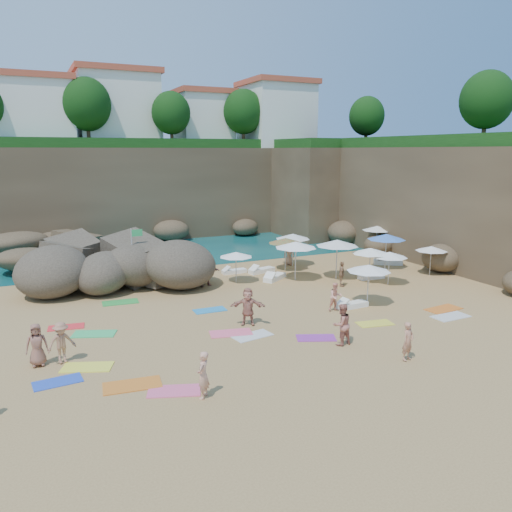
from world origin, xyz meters
name	(u,v)px	position (x,y,z in m)	size (l,w,h in m)	color
ground	(245,310)	(0.00, 0.00, 0.00)	(120.00, 120.00, 0.00)	tan
seawater	(128,227)	(0.00, 30.00, 0.00)	(120.00, 120.00, 0.00)	#0C4751
cliff_back	(158,191)	(2.00, 25.00, 4.00)	(44.00, 8.00, 8.00)	brown
cliff_right	(426,200)	(19.00, 8.00, 4.00)	(8.00, 30.00, 8.00)	brown
cliff_corner	(322,190)	(17.00, 20.00, 4.00)	(10.00, 12.00, 8.00)	brown
rock_promontory	(6,265)	(-11.00, 16.00, 0.00)	(12.00, 7.00, 2.00)	brown
clifftop_buildings	(162,113)	(2.96, 25.79, 11.24)	(28.48, 9.48, 7.00)	white
clifftop_trees	(203,108)	(4.78, 19.52, 11.26)	(35.60, 23.82, 4.40)	#11380F
rock_outcrop	(114,284)	(-5.10, 7.77, 0.00)	(7.30, 5.47, 2.92)	brown
flag_pole	(134,250)	(-4.03, 6.65, 2.20)	(0.67, 0.07, 3.45)	silver
parasol_0	(296,245)	(5.15, 4.07, 2.21)	(2.54, 2.54, 2.41)	silver
parasol_1	(236,254)	(1.64, 5.05, 1.73)	(1.99, 1.99, 1.88)	silver
parasol_2	(293,236)	(6.88, 7.55, 2.05)	(2.36, 2.36, 2.23)	silver
parasol_3	(377,228)	(14.82, 8.56, 1.96)	(2.25, 2.25, 2.13)	silver
parasol_5	(337,243)	(7.61, 3.30, 2.26)	(2.60, 2.60, 2.46)	silver
parasol_6	(286,241)	(5.81, 6.57, 2.00)	(2.31, 2.31, 2.18)	silver
parasol_7	(431,249)	(13.58, 1.59, 1.71)	(1.97, 1.97, 1.86)	silver
parasol_8	(390,255)	(9.63, 0.85, 1.81)	(2.09, 2.09, 1.98)	silver
parasol_9	(370,251)	(8.93, 1.74, 1.94)	(2.23, 2.23, 2.11)	silver
parasol_10	(387,237)	(12.11, 4.18, 2.17)	(2.50, 2.50, 2.36)	silver
parasol_11	(369,268)	(6.04, -1.87, 1.95)	(2.25, 2.25, 2.12)	silver
lounger_0	(275,277)	(4.06, 4.69, 0.14)	(1.85, 0.62, 0.29)	white
lounger_1	(234,271)	(2.42, 7.26, 0.12)	(1.59, 0.53, 0.25)	white
lounger_2	(262,270)	(4.12, 6.67, 0.14)	(1.79, 0.60, 0.28)	white
lounger_3	(371,277)	(9.58, 2.37, 0.13)	(1.65, 0.55, 0.26)	white
lounger_4	(388,262)	(13.14, 5.11, 0.15)	(1.95, 0.65, 0.30)	silver
lounger_5	(352,305)	(5.08, -1.90, 0.13)	(1.69, 0.56, 0.26)	white
towel_0	(58,382)	(-9.01, -4.51, 0.01)	(1.60, 0.80, 0.03)	blue
towel_1	(174,391)	(-5.56, -6.84, 0.02)	(1.74, 0.87, 0.03)	#EB5B85
towel_2	(132,385)	(-6.74, -5.84, 0.02)	(1.93, 0.96, 0.03)	orange
towel_3	(94,334)	(-7.26, -0.28, 0.02)	(1.81, 0.90, 0.03)	#35BC64
towel_4	(87,367)	(-7.95, -3.69, 0.02)	(1.79, 0.90, 0.03)	#F1EE3F
towel_5	(252,336)	(-1.15, -3.38, 0.02)	(1.71, 0.85, 0.03)	silver
towel_6	(316,338)	(1.20, -4.74, 0.01)	(1.64, 0.82, 0.03)	purple
towel_7	(66,327)	(-8.29, 1.14, 0.01)	(1.55, 0.77, 0.03)	red
towel_8	(210,310)	(-1.60, 0.69, 0.01)	(1.60, 0.80, 0.03)	#2588C6
towel_9	(231,333)	(-1.86, -2.70, 0.02)	(1.82, 0.91, 0.03)	#FA617F
towel_10	(444,309)	(9.07, -4.08, 0.02)	(1.87, 0.93, 0.03)	orange
towel_11	(120,302)	(-5.40, 3.91, 0.02)	(1.82, 0.91, 0.03)	green
towel_12	(375,323)	(4.59, -4.35, 0.01)	(1.64, 0.82, 0.03)	yellow
towel_13	(451,317)	(8.50, -5.09, 0.02)	(1.85, 0.92, 0.03)	silver
person_stand_1	(342,324)	(1.75, -5.78, 0.87)	(0.85, 0.66, 1.74)	#B96D5C
person_stand_2	(131,265)	(-3.89, 8.43, 0.91)	(1.17, 0.48, 1.82)	tan
person_stand_3	(342,274)	(6.90, 1.70, 0.74)	(0.87, 0.36, 1.48)	#A47652
person_stand_4	(289,254)	(6.82, 7.92, 0.75)	(0.74, 0.40, 1.50)	tan
person_stand_5	(206,272)	(-0.25, 5.13, 0.86)	(1.59, 0.46, 1.71)	#B06958
person_stand_6	(203,375)	(-4.82, -7.64, 0.78)	(0.57, 0.37, 1.56)	#DE9B7E
person_lie_0	(63,358)	(-8.71, -2.92, 0.21)	(1.02, 1.57, 0.42)	#AA7255
person_lie_2	(38,360)	(-9.55, -2.79, 0.21)	(0.78, 1.59, 0.42)	#8E5947
person_lie_3	(248,320)	(-0.75, -2.04, 0.23)	(1.58, 1.71, 0.45)	tan
person_lie_4	(407,356)	(3.11, -8.15, 0.18)	(0.54, 1.47, 0.35)	tan
person_lie_5	(335,306)	(3.98, -2.04, 0.27)	(0.69, 1.41, 0.53)	#F4A38A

